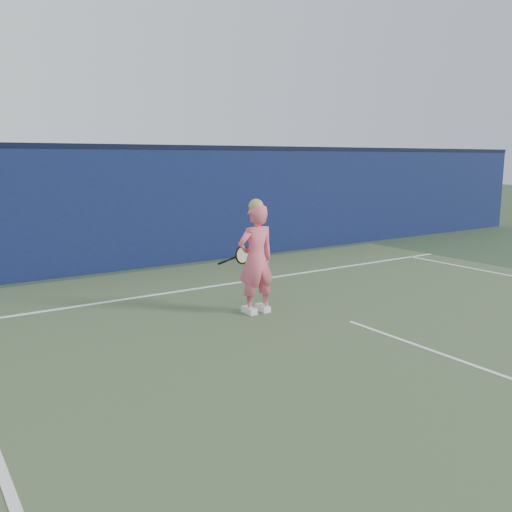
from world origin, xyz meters
TOP-DOWN VIEW (x-y plane):
  - ground at (0.00, 0.00)m, footprint 80.00×80.00m
  - backstop_wall at (0.00, 6.50)m, footprint 24.00×0.40m
  - wall_cap at (0.00, 6.50)m, footprint 24.00×0.42m
  - player at (-0.85, 2.17)m, footprint 0.61×0.40m
  - racket at (-0.85, 2.60)m, footprint 0.56×0.13m
  - court_lines at (0.00, -0.33)m, footprint 11.00×12.04m

SIDE VIEW (x-z plane):
  - ground at x=0.00m, z-range 0.00..0.00m
  - court_lines at x=0.00m, z-range 0.01..0.01m
  - racket at x=-0.85m, z-range 0.67..0.97m
  - player at x=-0.85m, z-range -0.03..1.70m
  - backstop_wall at x=0.00m, z-range 0.00..2.50m
  - wall_cap at x=0.00m, z-range 2.50..2.60m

